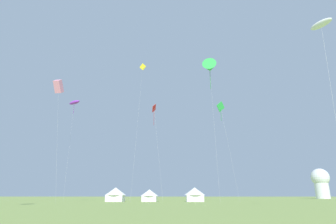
% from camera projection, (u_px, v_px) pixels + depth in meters
% --- Properties ---
extents(kite_white_parafoil, '(2.70, 2.94, 19.34)m').
position_uv_depth(kite_white_parafoil, '(321.00, 25.00, 28.71)').
color(kite_white_parafoil, white).
rests_on(kite_white_parafoil, ground).
extents(kite_green_delta, '(3.31, 3.48, 27.50)m').
position_uv_depth(kite_green_delta, '(210.00, 67.00, 53.86)').
color(kite_green_delta, green).
rests_on(kite_green_delta, ground).
extents(kite_pink_box, '(3.28, 2.63, 24.25)m').
position_uv_depth(kite_pink_box, '(58.00, 86.00, 55.44)').
color(kite_pink_box, pink).
rests_on(kite_pink_box, ground).
extents(kite_red_diamond, '(2.48, 2.48, 20.10)m').
position_uv_depth(kite_red_diamond, '(154.00, 110.00, 57.28)').
color(kite_red_diamond, red).
rests_on(kite_red_diamond, ground).
extents(kite_green_diamond, '(3.43, 2.59, 21.96)m').
position_uv_depth(kite_green_diamond, '(221.00, 108.00, 61.42)').
color(kite_green_diamond, green).
rests_on(kite_green_diamond, ground).
extents(kite_yellow_diamond, '(2.19, 2.55, 30.91)m').
position_uv_depth(kite_yellow_diamond, '(142.00, 72.00, 62.40)').
color(kite_yellow_diamond, yellow).
rests_on(kite_yellow_diamond, ground).
extents(kite_purple_parafoil, '(3.93, 4.06, 24.28)m').
position_uv_depth(kite_purple_parafoil, '(74.00, 103.00, 67.71)').
color(kite_purple_parafoil, purple).
rests_on(kite_purple_parafoil, ground).
extents(festival_tent_left, '(4.56, 4.56, 2.96)m').
position_uv_depth(festival_tent_left, '(116.00, 194.00, 58.86)').
color(festival_tent_left, white).
rests_on(festival_tent_left, ground).
extents(festival_tent_right, '(3.92, 3.92, 2.55)m').
position_uv_depth(festival_tent_right, '(149.00, 195.00, 58.65)').
color(festival_tent_right, white).
rests_on(festival_tent_right, ground).
extents(festival_tent_center, '(4.56, 4.56, 2.97)m').
position_uv_depth(festival_tent_center, '(195.00, 194.00, 58.54)').
color(festival_tent_center, white).
rests_on(festival_tent_center, ground).
extents(observatory_dome, '(6.40, 6.40, 10.80)m').
position_uv_depth(observatory_dome, '(321.00, 182.00, 99.49)').
color(observatory_dome, white).
rests_on(observatory_dome, ground).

